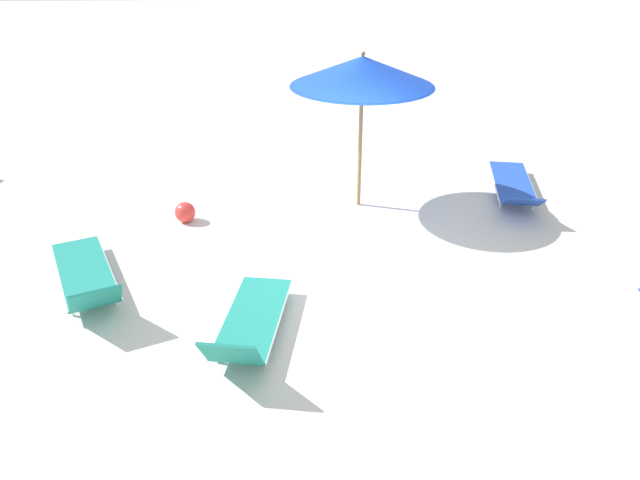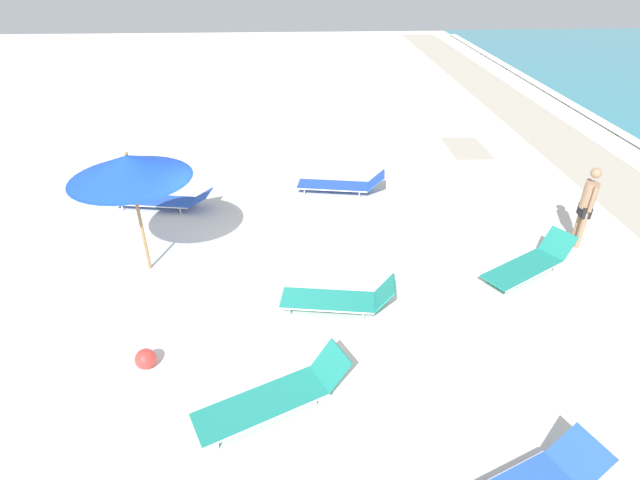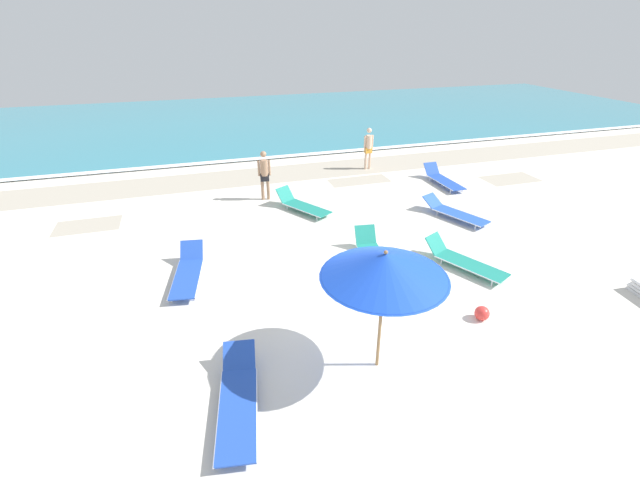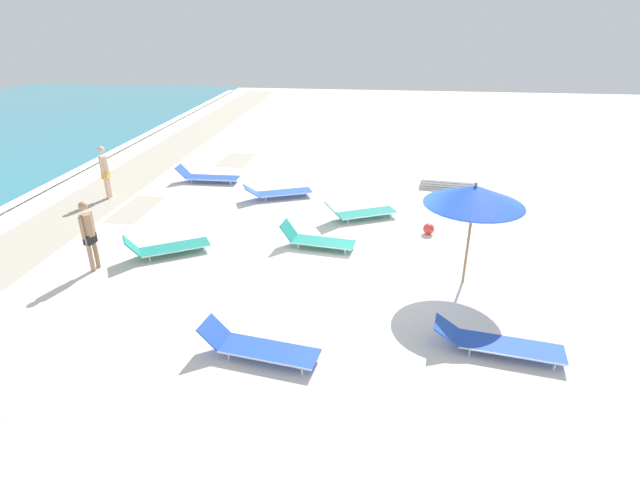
# 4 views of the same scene
# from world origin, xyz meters

# --- Properties ---
(ground_plane) EXTENTS (60.00, 60.00, 0.16)m
(ground_plane) POSITION_xyz_m (0.00, 0.01, -0.08)
(ground_plane) COLOR silver
(beach_umbrella) EXTENTS (2.18, 2.18, 2.44)m
(beach_umbrella) POSITION_xyz_m (-0.56, -2.23, 2.15)
(beach_umbrella) COLOR #9E7547
(beach_umbrella) RESTS_ON ground_plane
(sun_lounger_near_water_left) EXTENTS (0.87, 2.03, 0.63)m
(sun_lounger_near_water_left) POSITION_xyz_m (0.91, 1.43, 0.22)
(sun_lounger_near_water_left) COLOR #1E8475
(sun_lounger_near_water_left) RESTS_ON ground_plane
(sun_lounger_mid_beach_pair_a) EXTENTS (0.98, 2.40, 0.48)m
(sun_lounger_mid_beach_pair_a) POSITION_xyz_m (-3.18, -2.49, 0.20)
(sun_lounger_mid_beach_pair_a) COLOR blue
(sun_lounger_mid_beach_pair_a) RESTS_ON ground_plane
(sun_lounger_mid_beach_pair_b) EXTENTS (1.49, 2.24, 0.60)m
(sun_lounger_mid_beach_pair_b) POSITION_xyz_m (3.02, 0.36, 0.22)
(sun_lounger_mid_beach_pair_b) COLOR #1E8475
(sun_lounger_mid_beach_pair_b) RESTS_ON ground_plane
(beach_ball) EXTENTS (0.32, 0.32, 0.32)m
(beach_ball) POSITION_xyz_m (2.14, -1.63, 0.16)
(beach_ball) COLOR red
(beach_ball) RESTS_ON ground_plane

